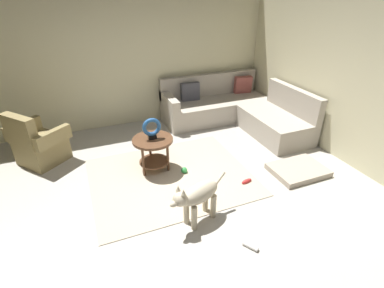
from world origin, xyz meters
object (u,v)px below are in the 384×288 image
(sectional_couch, at_px, (236,110))
(dog_bed_mat, at_px, (298,170))
(dog, at_px, (197,196))
(dog_toy_ball, at_px, (184,170))
(armchair, at_px, (38,144))
(side_table, at_px, (153,146))
(dog_toy_bone, at_px, (247,181))
(torus_sculpture, at_px, (152,128))
(dog_toy_rope, at_px, (250,246))

(sectional_couch, relative_size, dog_bed_mat, 2.81)
(dog, bearing_deg, dog_toy_ball, -31.51)
(armchair, bearing_deg, dog, -0.61)
(side_table, bearing_deg, sectional_couch, 27.35)
(sectional_couch, height_order, armchair, same)
(armchair, height_order, dog_toy_bone, armchair)
(armchair, bearing_deg, dog_bed_mat, 23.43)
(sectional_couch, xyz_separation_m, torus_sculpture, (-2.00, -1.04, 0.42))
(dog_bed_mat, bearing_deg, armchair, 153.51)
(sectional_couch, bearing_deg, dog_toy_rope, -116.61)
(sectional_couch, relative_size, dog, 2.76)
(dog_bed_mat, bearing_deg, dog, -168.51)
(side_table, relative_size, dog_bed_mat, 0.75)
(dog_toy_ball, bearing_deg, side_table, 146.31)
(dog_toy_rope, height_order, dog_toy_bone, dog_toy_bone)
(dog_toy_ball, bearing_deg, dog_toy_rope, -84.57)
(sectional_couch, distance_m, torus_sculpture, 2.29)
(side_table, bearing_deg, dog_toy_ball, -33.69)
(dog, height_order, dog_toy_bone, dog)
(sectional_couch, xyz_separation_m, dog_toy_ball, (-1.61, -1.30, -0.24))
(dog, relative_size, dog_toy_ball, 8.61)
(torus_sculpture, height_order, dog_toy_ball, torus_sculpture)
(dog_toy_bone, bearing_deg, dog_bed_mat, -4.41)
(armchair, relative_size, dog_bed_mat, 1.25)
(side_table, xyz_separation_m, torus_sculpture, (0.00, -0.00, 0.29))
(sectional_couch, xyz_separation_m, dog, (-1.83, -2.31, 0.09))
(sectional_couch, height_order, dog_bed_mat, sectional_couch)
(dog_bed_mat, relative_size, dog_toy_bone, 4.44)
(side_table, height_order, dog, dog)
(side_table, xyz_separation_m, dog_toy_ball, (0.39, -0.26, -0.37))
(side_table, xyz_separation_m, dog, (0.17, -1.28, -0.04))
(armchair, xyz_separation_m, dog_toy_rope, (2.16, -2.77, -0.30))
(dog, bearing_deg, armchair, 20.09)
(dog_bed_mat, distance_m, dog_toy_ball, 1.73)
(armchair, height_order, dog_bed_mat, armchair)
(side_table, bearing_deg, dog_bed_mat, -24.39)
(dog, distance_m, dog_toy_bone, 1.11)
(dog_bed_mat, distance_m, dog_toy_rope, 1.75)
(armchair, xyz_separation_m, dog_bed_mat, (3.61, -1.80, -0.28))
(torus_sculpture, relative_size, dog_bed_mat, 0.41)
(side_table, height_order, torus_sculpture, torus_sculpture)
(sectional_couch, xyz_separation_m, dog_toy_rope, (-1.46, -2.91, -0.26))
(torus_sculpture, xyz_separation_m, dog_toy_ball, (0.39, -0.26, -0.66))
(armchair, height_order, dog_toy_rope, armchair)
(dog_toy_rope, bearing_deg, torus_sculpture, 106.17)
(sectional_couch, xyz_separation_m, armchair, (-3.62, -0.14, 0.03))
(sectional_couch, relative_size, torus_sculpture, 6.90)
(sectional_couch, bearing_deg, side_table, -152.65)
(side_table, height_order, dog_toy_rope, side_table)
(sectional_couch, height_order, torus_sculpture, sectional_couch)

